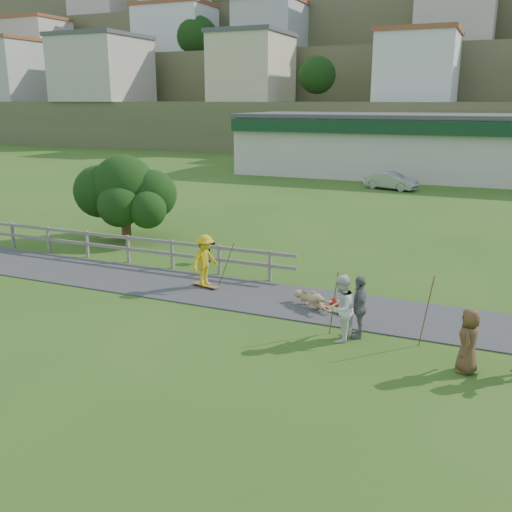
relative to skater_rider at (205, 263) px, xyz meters
The scene contains 19 objects.
ground 1.90m from the skater_rider, 99.97° to the right, with size 260.00×260.00×0.00m, color #2F5A19.
path 0.92m from the skater_rider, 151.37° to the right, with size 34.00×3.00×0.04m, color #343336.
fence 5.18m from the skater_rider, 161.52° to the left, with size 15.05×0.10×1.10m.
strip_mall 33.53m from the skater_rider, 83.64° to the left, with size 32.50×10.75×5.10m.
hillside 90.66m from the skater_rider, 90.19° to the left, with size 220.00×67.00×47.50m.
skater_rider is the anchor object (origin of this frame).
skater_fallen 4.02m from the skater_rider, ahead, with size 1.57×0.38×0.57m, color tan.
spectator_a 5.89m from the skater_rider, 24.78° to the right, with size 0.88×0.69×1.81m, color silver.
spectator_b 6.09m from the skater_rider, 19.48° to the right, with size 1.01×0.42×1.72m, color slate.
spectator_c 9.10m from the skater_rider, 19.77° to the right, with size 0.76×0.50×1.56m, color brown.
car_silver 24.99m from the skater_rider, 86.04° to the left, with size 1.31×3.76×1.24m, color #A1A5A9.
tree 8.38m from the skater_rider, 143.82° to the left, with size 4.55×4.55×3.58m, color black, non-canonical shape.
bbq 3.25m from the skater_rider, 115.30° to the left, with size 0.37×0.28×0.81m, color black, non-canonical shape.
longboard_rider 0.83m from the skater_rider, ahead, with size 1.00×0.25×0.11m, color olive, non-canonical shape.
longboard_fallen 4.86m from the skater_rider, ahead, with size 1.00×0.24×0.11m, color olive, non-canonical shape.
helmet 4.61m from the skater_rider, ahead, with size 0.31×0.31×0.31m, color #B00B0D.
pole_rider 0.72m from the skater_rider, 33.69° to the left, with size 0.03×0.03×1.69m, color brown.
pole_spec_left 5.50m from the skater_rider, 22.83° to the right, with size 0.03×0.03×1.81m, color brown.
pole_spec_right 7.73m from the skater_rider, 14.91° to the right, with size 0.03×0.03×1.94m, color brown.
Camera 1 is at (9.12, -14.62, 6.18)m, focal length 40.00 mm.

